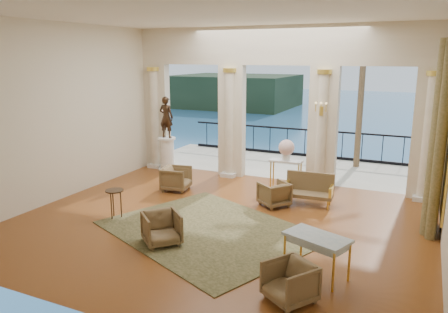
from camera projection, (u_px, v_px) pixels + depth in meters
The scene contains 22 objects.
floor at pixel (219, 223), 9.80m from camera, with size 9.00×9.00×0.00m, color #4A250A.
room_walls at pixel (193, 99), 8.16m from camera, with size 9.00×9.00×9.00m.
arcade at pixel (276, 94), 12.59m from camera, with size 9.00×0.56×4.50m.
terrace at pixel (292, 167), 14.93m from camera, with size 10.00×3.60×0.10m, color #ADA38D.
balustrade at pixel (305, 145), 16.24m from camera, with size 9.00×0.06×1.03m.
palm_tree at pixel (365, 42), 13.88m from camera, with size 2.00×2.00×4.50m.
headland at pixel (235, 91), 84.63m from camera, with size 22.00×18.00×6.00m, color black.
sea at pixel (395, 123), 64.15m from camera, with size 160.00×160.00×0.00m, color #22518F.
curtain at pixel (439, 138), 8.91m from camera, with size 0.33×1.40×4.09m.
wall_sconce at pixel (321, 110), 11.82m from camera, with size 0.30×0.11×0.33m.
rug at pixel (209, 230), 9.35m from camera, with size 4.23×3.29×0.02m, color #2C3319.
armchair_a at pixel (162, 227), 8.65m from camera, with size 0.69×0.65×0.71m, color #4D3E21.
armchair_b at pixel (290, 280), 6.61m from camera, with size 0.67×0.62×0.69m, color #4D3E21.
armchair_c at pixel (274, 193), 10.86m from camera, with size 0.65×0.61×0.67m, color #4D3E21.
armchair_d at pixel (176, 177), 12.12m from camera, with size 0.71×0.67×0.73m, color #4D3E21.
settee at pixel (309, 189), 10.99m from camera, with size 1.23×0.60×0.80m.
game_table at pixel (317, 240), 7.30m from camera, with size 1.20×0.92×0.73m.
pedestal at pixel (167, 155), 14.15m from camera, with size 0.60×0.60×1.10m.
statue at pixel (166, 117), 13.87m from camera, with size 0.48×0.32×1.32m, color #312116.
console_table at pixel (286, 165), 12.09m from camera, with size 0.90×0.37×0.85m.
urn at pixel (286, 149), 11.98m from camera, with size 0.44×0.44×0.58m.
side_table at pixel (115, 194), 9.98m from camera, with size 0.42×0.42×0.68m.
Camera 1 is at (3.99, -8.30, 3.67)m, focal length 35.00 mm.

